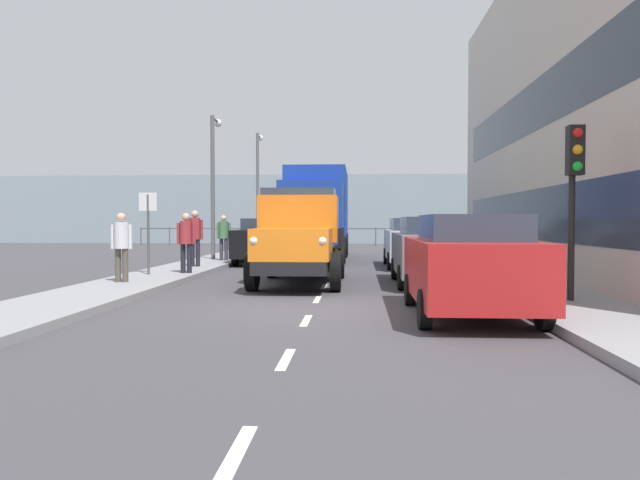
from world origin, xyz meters
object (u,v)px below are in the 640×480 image
(car_grey_kerbside_1, at_px, (432,249))
(lamp_post_far, at_px, (258,180))
(pedestrian_near_railing, at_px, (224,234))
(traffic_light_near, at_px, (574,174))
(pedestrian_with_bag, at_px, (121,241))
(pedestrian_couple_a, at_px, (186,238))
(car_black_oppositeside_0, at_px, (266,240))
(car_red_kerbside_near, at_px, (469,264))
(truck_vintage_orange, at_px, (299,239))
(lamp_post_promenade, at_px, (214,172))
(car_white_kerbside_2, at_px, (411,242))
(lorry_cargo_blue, at_px, (317,211))
(pedestrian_by_lamp, at_px, (195,233))
(street_sign, at_px, (148,219))

(car_grey_kerbside_1, bearing_deg, lamp_post_far, -66.79)
(pedestrian_near_railing, height_order, traffic_light_near, traffic_light_near)
(traffic_light_near, height_order, lamp_post_far, lamp_post_far)
(pedestrian_with_bag, distance_m, pedestrian_couple_a, 2.72)
(car_black_oppositeside_0, height_order, pedestrian_with_bag, pedestrian_with_bag)
(pedestrian_with_bag, bearing_deg, car_grey_kerbside_1, -170.24)
(car_red_kerbside_near, xyz_separation_m, pedestrian_couple_a, (6.73, -6.42, 0.25))
(truck_vintage_orange, relative_size, pedestrian_with_bag, 3.39)
(pedestrian_with_bag, bearing_deg, lamp_post_promenade, -90.17)
(car_red_kerbside_near, relative_size, car_white_kerbside_2, 0.91)
(car_white_kerbside_2, relative_size, lamp_post_far, 0.73)
(lamp_post_promenade, bearing_deg, pedestrian_couple_a, 96.92)
(lorry_cargo_blue, height_order, car_grey_kerbside_1, lorry_cargo_blue)
(truck_vintage_orange, xyz_separation_m, lorry_cargo_blue, (0.29, -10.66, 0.90))
(car_white_kerbside_2, bearing_deg, pedestrian_couple_a, 34.00)
(truck_vintage_orange, relative_size, lamp_post_far, 0.90)
(pedestrian_with_bag, relative_size, traffic_light_near, 0.52)
(pedestrian_near_railing, bearing_deg, car_black_oppositeside_0, -158.69)
(car_grey_kerbside_1, bearing_deg, lorry_cargo_blue, -70.50)
(truck_vintage_orange, bearing_deg, car_black_oppositeside_0, -75.16)
(car_grey_kerbside_1, distance_m, car_white_kerbside_2, 5.83)
(truck_vintage_orange, distance_m, lamp_post_far, 18.10)
(pedestrian_couple_a, height_order, pedestrian_near_railing, pedestrian_couple_a)
(car_red_kerbside_near, xyz_separation_m, lamp_post_far, (7.32, -22.20, 2.99))
(car_black_oppositeside_0, bearing_deg, truck_vintage_orange, 104.84)
(pedestrian_with_bag, bearing_deg, truck_vintage_orange, -167.63)
(car_red_kerbside_near, xyz_separation_m, pedestrian_by_lamp, (7.15, -8.86, 0.33))
(truck_vintage_orange, distance_m, car_red_kerbside_near, 5.82)
(lorry_cargo_blue, distance_m, car_white_kerbside_2, 5.87)
(pedestrian_with_bag, bearing_deg, car_red_kerbside_near, 153.14)
(pedestrian_with_bag, relative_size, street_sign, 0.74)
(lamp_post_far, bearing_deg, pedestrian_near_railing, 92.30)
(traffic_light_near, bearing_deg, lorry_cargo_blue, -68.41)
(truck_vintage_orange, height_order, car_white_kerbside_2, truck_vintage_orange)
(traffic_light_near, relative_size, lamp_post_far, 0.51)
(pedestrian_couple_a, bearing_deg, pedestrian_near_railing, -88.15)
(car_black_oppositeside_0, distance_m, pedestrian_with_bag, 8.97)
(car_red_kerbside_near, height_order, pedestrian_with_bag, pedestrian_with_bag)
(lorry_cargo_blue, relative_size, car_grey_kerbside_1, 1.90)
(car_grey_kerbside_1, height_order, pedestrian_near_railing, pedestrian_near_railing)
(lamp_post_promenade, bearing_deg, car_black_oppositeside_0, 167.68)
(street_sign, bearing_deg, lamp_post_promenade, -90.82)
(car_red_kerbside_near, relative_size, lamp_post_far, 0.66)
(car_grey_kerbside_1, xyz_separation_m, lamp_post_promenade, (7.53, -7.87, 2.64))
(car_white_kerbside_2, bearing_deg, lorry_cargo_blue, -50.72)
(truck_vintage_orange, relative_size, pedestrian_near_railing, 3.34)
(pedestrian_with_bag, bearing_deg, traffic_light_near, 163.55)
(lorry_cargo_blue, distance_m, car_black_oppositeside_0, 3.58)
(pedestrian_couple_a, relative_size, pedestrian_near_railing, 1.00)
(car_red_kerbside_near, relative_size, pedestrian_near_railing, 2.45)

